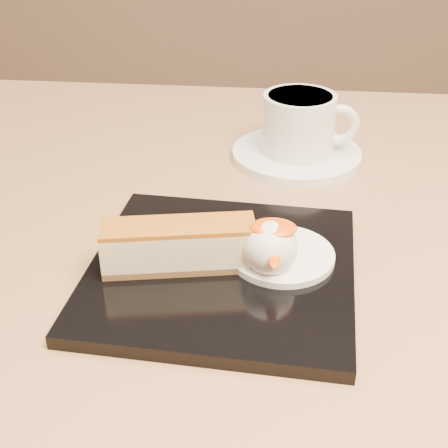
# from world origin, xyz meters

# --- Properties ---
(table) EXTENTS (0.80, 0.80, 0.72)m
(table) POSITION_xyz_m (0.00, 0.00, 0.56)
(table) COLOR black
(table) RESTS_ON ground
(dessert_plate) EXTENTS (0.23, 0.23, 0.01)m
(dessert_plate) POSITION_xyz_m (0.04, -0.09, 0.73)
(dessert_plate) COLOR black
(dessert_plate) RESTS_ON table
(cheesecake) EXTENTS (0.13, 0.06, 0.04)m
(cheesecake) POSITION_xyz_m (0.01, -0.09, 0.75)
(cheesecake) COLOR brown
(cheesecake) RESTS_ON dessert_plate
(cream_smear) EXTENTS (0.09, 0.09, 0.01)m
(cream_smear) POSITION_xyz_m (0.09, -0.07, 0.73)
(cream_smear) COLOR white
(cream_smear) RESTS_ON dessert_plate
(ice_cream_scoop) EXTENTS (0.05, 0.05, 0.05)m
(ice_cream_scoop) POSITION_xyz_m (0.08, -0.09, 0.76)
(ice_cream_scoop) COLOR white
(ice_cream_scoop) RESTS_ON cream_smear
(mango_sauce) EXTENTS (0.04, 0.03, 0.01)m
(mango_sauce) POSITION_xyz_m (0.09, -0.09, 0.77)
(mango_sauce) COLOR #FF4F08
(mango_sauce) RESTS_ON ice_cream_scoop
(mint_sprig) EXTENTS (0.03, 0.02, 0.00)m
(mint_sprig) POSITION_xyz_m (0.07, -0.05, 0.74)
(mint_sprig) COLOR green
(mint_sprig) RESTS_ON cream_smear
(saucer) EXTENTS (0.15, 0.15, 0.01)m
(saucer) POSITION_xyz_m (0.11, 0.16, 0.72)
(saucer) COLOR white
(saucer) RESTS_ON table
(coffee_cup) EXTENTS (0.11, 0.08, 0.07)m
(coffee_cup) POSITION_xyz_m (0.11, 0.16, 0.76)
(coffee_cup) COLOR white
(coffee_cup) RESTS_ON saucer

